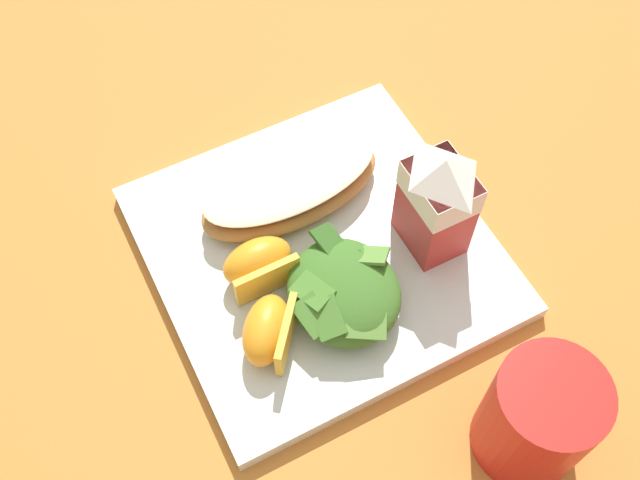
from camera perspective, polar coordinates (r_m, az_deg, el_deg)
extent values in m
plane|color=#C67A33|center=(0.66, 0.00, -1.17)|extent=(3.00, 3.00, 0.00)
cube|color=silver|center=(0.66, 0.00, -0.82)|extent=(0.28, 0.28, 0.02)
ellipsoid|color=#B77F42|center=(0.67, -2.05, 3.95)|extent=(0.09, 0.17, 0.03)
ellipsoid|color=brown|center=(0.66, -2.07, 4.49)|extent=(0.08, 0.16, 0.01)
ellipsoid|color=beige|center=(0.65, -2.09, 4.85)|extent=(0.08, 0.17, 0.01)
ellipsoid|color=#3D7028|center=(0.61, 1.82, -3.92)|extent=(0.10, 0.09, 0.04)
cube|color=#5B8E3D|center=(0.58, 3.51, -6.46)|extent=(0.03, 0.04, 0.01)
cube|color=#336023|center=(0.61, 2.19, -1.75)|extent=(0.03, 0.04, 0.01)
cube|color=#5B8E3D|center=(0.61, 3.65, -1.16)|extent=(0.04, 0.04, 0.02)
cube|color=#4C8433|center=(0.58, 0.60, -5.92)|extent=(0.04, 0.03, 0.02)
cube|color=#4C8433|center=(0.58, -0.51, -5.71)|extent=(0.03, 0.03, 0.02)
cube|color=#4C8433|center=(0.59, -0.59, -3.88)|extent=(0.04, 0.03, 0.01)
cube|color=#336023|center=(0.61, 0.37, -0.32)|extent=(0.04, 0.03, 0.02)
cube|color=#B7332D|center=(0.62, 8.72, 2.37)|extent=(0.06, 0.04, 0.09)
cube|color=white|center=(0.60, 9.11, 4.01)|extent=(0.06, 0.05, 0.03)
pyramid|color=white|center=(0.58, 9.43, 5.38)|extent=(0.06, 0.04, 0.02)
ellipsoid|color=orange|center=(0.62, -4.65, -1.84)|extent=(0.04, 0.06, 0.04)
cube|color=gold|center=(0.61, -4.00, -3.00)|extent=(0.01, 0.06, 0.03)
ellipsoid|color=orange|center=(0.59, -4.08, -6.82)|extent=(0.07, 0.07, 0.04)
cube|color=gold|center=(0.59, -2.55, -7.12)|extent=(0.05, 0.04, 0.03)
cylinder|color=red|center=(0.57, 16.13, -12.83)|extent=(0.08, 0.08, 0.11)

